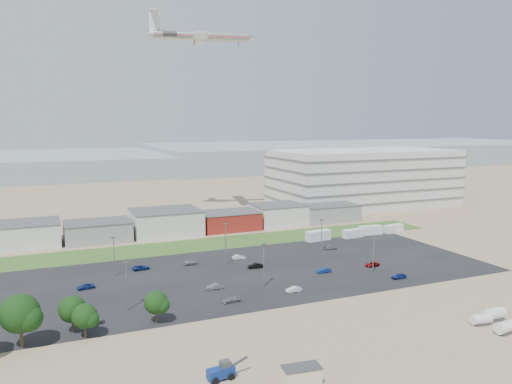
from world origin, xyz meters
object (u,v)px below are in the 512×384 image
parked_car_4 (215,286)px  parked_car_11 (239,257)px  parked_car_2 (399,276)px  parked_car_6 (191,263)px  storage_tank_nw (481,319)px  parked_car_1 (324,270)px  parked_car_0 (372,264)px  parked_car_3 (231,300)px  box_trailer_a (318,235)px  parked_car_5 (86,286)px  portable_shed (302,376)px  parked_car_13 (294,289)px  telehandler (221,371)px  airliner (202,36)px  parked_car_7 (256,266)px  parked_car_8 (331,247)px  parked_car_10 (92,321)px  parked_car_9 (141,267)px

parked_car_4 → parked_car_11: size_ratio=1.03×
parked_car_2 → parked_car_6: parked_car_2 is taller
storage_tank_nw → parked_car_1: storage_tank_nw is taller
parked_car_0 → parked_car_3: parked_car_0 is taller
box_trailer_a → parked_car_5: (-71.87, -20.23, -0.94)m
portable_shed → parked_car_0: size_ratio=1.38×
parked_car_4 → parked_car_13: size_ratio=1.05×
telehandler → airliner: size_ratio=0.15×
telehandler → parked_car_1: 56.63m
portable_shed → parked_car_4: portable_shed is taller
parked_car_6 → parked_car_7: (14.39, -9.50, 0.09)m
storage_tank_nw → parked_car_13: storage_tank_nw is taller
parked_car_11 → portable_shed: bearing=174.1°
storage_tank_nw → parked_car_3: storage_tank_nw is taller
portable_shed → parked_car_7: 58.01m
parked_car_8 → parked_car_0: bearing=-178.2°
parked_car_13 → storage_tank_nw: bearing=37.9°
telehandler → parked_car_4: 39.98m
parked_car_11 → parked_car_8: bearing=-83.9°
parked_car_5 → parked_car_11: 41.69m
parked_car_4 → parked_car_5: (-26.75, 11.49, 0.03)m
parked_car_4 → airliner: bearing=165.9°
box_trailer_a → airliner: size_ratio=0.19×
telehandler → parked_car_0: 67.72m
parked_car_7 → parked_car_8: 29.36m
storage_tank_nw → box_trailer_a: 70.35m
parked_car_11 → parked_car_13: size_ratio=1.02×
telehandler → portable_shed: bearing=-37.0°
telehandler → parked_car_6: 60.37m
parked_car_0 → airliner: bearing=-174.3°
storage_tank_nw → parked_car_3: 48.31m
parked_car_6 → parked_car_11: parked_car_11 is taller
parked_car_0 → parked_car_13: parked_car_13 is taller
portable_shed → parked_car_13: size_ratio=1.53×
parked_car_6 → parked_car_10: bearing=138.0°
box_trailer_a → parked_car_3: size_ratio=2.22×
parked_car_2 → parked_car_4: 44.17m
parked_car_7 → parked_car_10: bearing=-56.8°
airliner → parked_car_5: (-51.24, -74.80, -69.35)m
parked_car_2 → parked_car_10: (-70.31, 0.42, 0.01)m
parked_car_3 → telehandler: bearing=-24.9°
box_trailer_a → parked_car_5: box_trailer_a is taller
parked_car_2 → parked_car_6: bearing=-127.1°
parked_car_9 → parked_car_13: parked_car_9 is taller
telehandler → parked_car_4: bearing=66.4°
parked_car_0 → parked_car_6: 47.39m
storage_tank_nw → portable_shed: bearing=-171.9°
parked_car_1 → parked_car_13: 16.64m
box_trailer_a → parked_car_0: box_trailer_a is taller
box_trailer_a → storage_tank_nw: bearing=-102.8°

